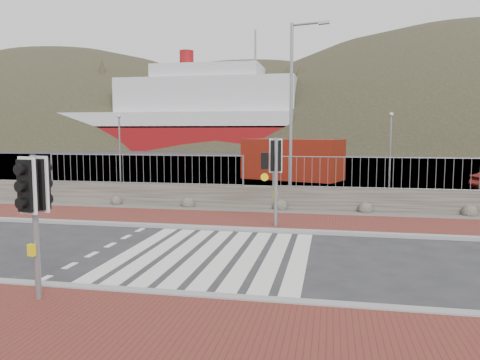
% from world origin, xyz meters
% --- Properties ---
extents(ground, '(220.00, 220.00, 0.00)m').
position_xyz_m(ground, '(0.00, 0.00, 0.00)').
color(ground, '#28282B').
rests_on(ground, ground).
extents(sidewalk_near, '(40.00, 4.00, 0.08)m').
position_xyz_m(sidewalk_near, '(0.00, -5.00, 0.04)').
color(sidewalk_near, maroon).
rests_on(sidewalk_near, ground).
extents(sidewalk_far, '(40.00, 3.00, 0.08)m').
position_xyz_m(sidewalk_far, '(0.00, 4.50, 0.04)').
color(sidewalk_far, maroon).
rests_on(sidewalk_far, ground).
extents(kerb_near, '(40.00, 0.25, 0.12)m').
position_xyz_m(kerb_near, '(0.00, -3.00, 0.05)').
color(kerb_near, gray).
rests_on(kerb_near, ground).
extents(kerb_far, '(40.00, 0.25, 0.12)m').
position_xyz_m(kerb_far, '(0.00, 3.00, 0.05)').
color(kerb_far, gray).
rests_on(kerb_far, ground).
extents(zebra_crossing, '(4.62, 5.60, 0.01)m').
position_xyz_m(zebra_crossing, '(-0.00, 0.00, 0.01)').
color(zebra_crossing, silver).
rests_on(zebra_crossing, ground).
extents(gravel_strip, '(40.00, 1.50, 0.06)m').
position_xyz_m(gravel_strip, '(0.00, 6.50, 0.03)').
color(gravel_strip, '#59544C').
rests_on(gravel_strip, ground).
extents(stone_wall, '(40.00, 0.60, 0.90)m').
position_xyz_m(stone_wall, '(0.00, 7.30, 0.45)').
color(stone_wall, '#49423C').
rests_on(stone_wall, ground).
extents(railing, '(18.07, 0.07, 1.22)m').
position_xyz_m(railing, '(0.00, 7.15, 1.82)').
color(railing, gray).
rests_on(railing, stone_wall).
extents(quay, '(120.00, 40.00, 0.50)m').
position_xyz_m(quay, '(0.00, 27.90, 0.00)').
color(quay, '#4C4C4F').
rests_on(quay, ground).
extents(water, '(220.00, 50.00, 0.05)m').
position_xyz_m(water, '(0.00, 62.90, 0.00)').
color(water, '#3F4C54').
rests_on(water, ground).
extents(ferry, '(50.00, 16.00, 20.00)m').
position_xyz_m(ferry, '(-24.65, 67.90, 5.36)').
color(ferry, maroon).
rests_on(ferry, ground).
extents(hills_backdrop, '(254.00, 90.00, 100.00)m').
position_xyz_m(hills_backdrop, '(6.74, 87.90, -23.05)').
color(hills_backdrop, '#262D1B').
rests_on(hills_backdrop, ground).
extents(traffic_signal_near, '(0.42, 0.31, 2.65)m').
position_xyz_m(traffic_signal_near, '(-2.26, -3.73, 1.91)').
color(traffic_signal_near, gray).
rests_on(traffic_signal_near, ground).
extents(traffic_signal_far, '(0.71, 0.35, 2.87)m').
position_xyz_m(traffic_signal_far, '(1.09, 3.53, 2.08)').
color(traffic_signal_far, gray).
rests_on(traffic_signal_far, ground).
extents(streetlight, '(1.54, 0.52, 7.35)m').
position_xyz_m(streetlight, '(1.31, 8.07, 4.14)').
color(streetlight, gray).
rests_on(streetlight, ground).
extents(shipping_container, '(6.74, 4.55, 2.60)m').
position_xyz_m(shipping_container, '(0.35, 19.21, 1.30)').
color(shipping_container, maroon).
rests_on(shipping_container, ground).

